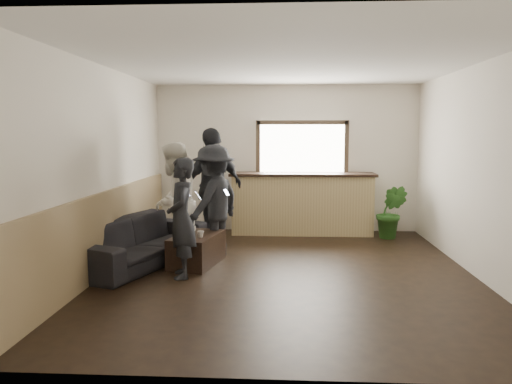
# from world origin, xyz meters

# --- Properties ---
(ground) EXTENTS (5.00, 6.00, 0.01)m
(ground) POSITION_xyz_m (0.00, 0.00, 0.00)
(ground) COLOR black
(room_shell) EXTENTS (5.01, 6.01, 2.80)m
(room_shell) POSITION_xyz_m (-0.74, 0.00, 1.47)
(room_shell) COLOR silver
(room_shell) RESTS_ON ground
(bar_counter) EXTENTS (2.70, 0.68, 2.13)m
(bar_counter) POSITION_xyz_m (0.30, 2.70, 0.64)
(bar_counter) COLOR tan
(bar_counter) RESTS_ON ground
(sofa) EXTENTS (1.65, 2.48, 0.68)m
(sofa) POSITION_xyz_m (-2.10, 0.31, 0.34)
(sofa) COLOR black
(sofa) RESTS_ON ground
(coffee_table) EXTENTS (0.74, 1.07, 0.44)m
(coffee_table) POSITION_xyz_m (-1.29, 0.34, 0.22)
(coffee_table) COLOR black
(coffee_table) RESTS_ON ground
(cup_a) EXTENTS (0.14, 0.14, 0.10)m
(cup_a) POSITION_xyz_m (-1.39, 0.51, 0.49)
(cup_a) COLOR silver
(cup_a) RESTS_ON coffee_table
(cup_b) EXTENTS (0.10, 0.10, 0.09)m
(cup_b) POSITION_xyz_m (-1.20, 0.17, 0.48)
(cup_b) COLOR silver
(cup_b) RESTS_ON coffee_table
(potted_plant) EXTENTS (0.65, 0.58, 0.97)m
(potted_plant) POSITION_xyz_m (1.89, 2.30, 0.48)
(potted_plant) COLOR #2D6623
(potted_plant) RESTS_ON ground
(person_a) EXTENTS (0.52, 0.65, 1.58)m
(person_a) POSITION_xyz_m (-1.37, -0.29, 0.79)
(person_a) COLOR black
(person_a) RESTS_ON ground
(person_b) EXTENTS (0.74, 0.91, 1.75)m
(person_b) POSITION_xyz_m (-1.65, 0.52, 0.88)
(person_b) COLOR white
(person_b) RESTS_ON ground
(person_c) EXTENTS (1.06, 1.28, 1.72)m
(person_c) POSITION_xyz_m (-1.10, 0.82, 0.86)
(person_c) COLOR black
(person_c) RESTS_ON ground
(person_d) EXTENTS (1.16, 1.16, 1.98)m
(person_d) POSITION_xyz_m (-1.22, 1.58, 0.99)
(person_d) COLOR black
(person_d) RESTS_ON ground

